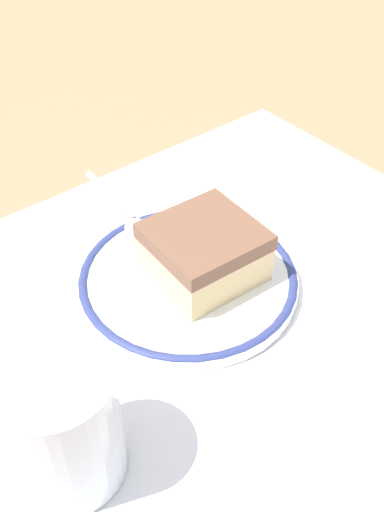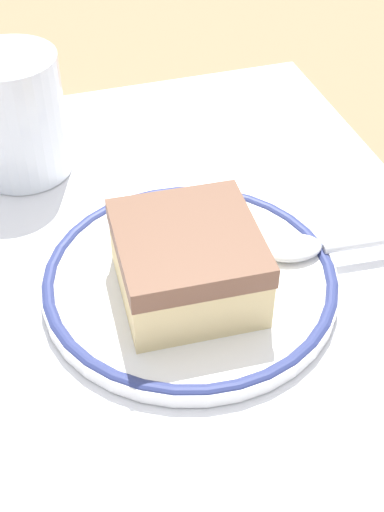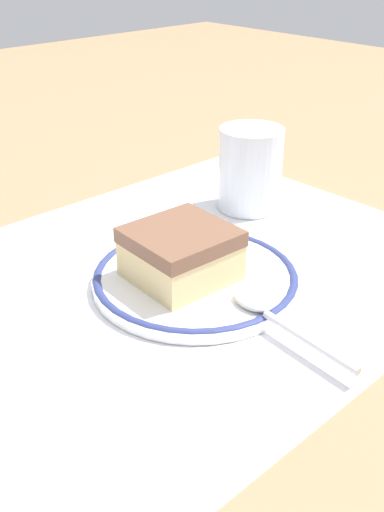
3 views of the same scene
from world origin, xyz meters
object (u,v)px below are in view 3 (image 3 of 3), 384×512
at_px(plate, 192,279).
at_px(spoon, 266,313).
at_px(cake_slice, 181,253).
at_px(cup, 250,173).

xyz_separation_m(plate, spoon, (0.00, 0.09, 0.01)).
relative_size(plate, spoon, 1.42).
bearing_deg(plate, spoon, 88.90).
relative_size(cake_slice, cup, 0.96).
distance_m(cake_slice, spoon, 0.10).
xyz_separation_m(cake_slice, cup, (-0.18, -0.08, 0.01)).
bearing_deg(cake_slice, plate, 147.91).
height_order(cake_slice, spoon, cake_slice).
bearing_deg(spoon, plate, -91.10).
xyz_separation_m(plate, cake_slice, (0.01, -0.01, 0.03)).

